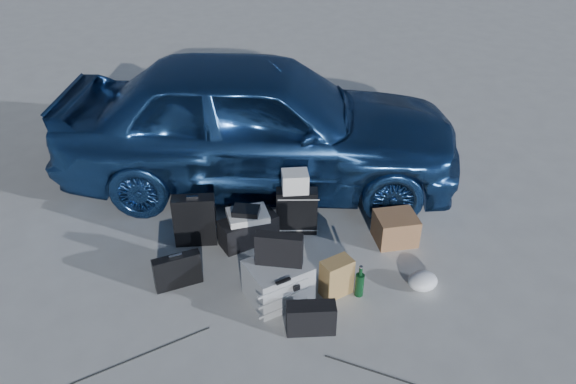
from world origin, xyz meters
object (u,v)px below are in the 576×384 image
object	(u,v)px
car	(259,122)
suitcase_right	(297,211)
pelican_case	(278,281)
briefcase	(178,271)
green_bottle	(360,281)
suitcase_left	(195,220)
duffel_bag	(249,230)
cardboard_box	(395,228)

from	to	relation	value
car	suitcase_right	world-z (taller)	car
pelican_case	briefcase	bearing A→B (deg)	140.48
suitcase_right	green_bottle	world-z (taller)	suitcase_right
suitcase_left	suitcase_right	bearing A→B (deg)	5.84
pelican_case	suitcase_left	xyz separation A→B (m)	(-0.67, 0.99, 0.08)
duffel_bag	cardboard_box	world-z (taller)	cardboard_box
pelican_case	duffel_bag	bearing A→B (deg)	81.15
suitcase_right	cardboard_box	world-z (taller)	suitcase_right
car	pelican_case	world-z (taller)	car
briefcase	suitcase_left	size ratio (longest dim) A/B	0.80
suitcase_right	cardboard_box	size ratio (longest dim) A/B	1.25
green_bottle	suitcase_right	bearing A→B (deg)	107.51
car	cardboard_box	xyz separation A→B (m)	(1.16, -1.50, -0.64)
pelican_case	briefcase	world-z (taller)	pelican_case
pelican_case	cardboard_box	size ratio (longest dim) A/B	1.30
car	duffel_bag	size ratio (longest dim) A/B	7.78
cardboard_box	green_bottle	world-z (taller)	green_bottle
briefcase	cardboard_box	xyz separation A→B (m)	(2.25, 0.22, -0.02)
car	duffel_bag	xyz separation A→B (m)	(-0.34, -1.20, -0.64)
pelican_case	suitcase_right	xyz separation A→B (m)	(0.40, 0.96, 0.06)
suitcase_right	green_bottle	bearing A→B (deg)	-60.61
car	green_bottle	size ratio (longest dim) A/B	14.12
car	cardboard_box	size ratio (longest dim) A/B	11.25
suitcase_left	duffel_bag	distance (m)	0.56
suitcase_right	green_bottle	size ratio (longest dim) A/B	1.57
pelican_case	suitcase_right	distance (m)	1.04
pelican_case	suitcase_left	bearing A→B (deg)	106.56
suitcase_right	duffel_bag	bearing A→B (deg)	-159.74
pelican_case	briefcase	distance (m)	0.96
briefcase	cardboard_box	size ratio (longest dim) A/B	1.08
duffel_bag	pelican_case	bearing A→B (deg)	-99.20
pelican_case	suitcase_right	bearing A→B (deg)	49.94
green_bottle	suitcase_left	bearing A→B (deg)	141.57
cardboard_box	green_bottle	xyz separation A→B (m)	(-0.63, -0.71, 0.01)
car	pelican_case	size ratio (longest dim) A/B	8.67
suitcase_left	duffel_bag	bearing A→B (deg)	-4.01
cardboard_box	green_bottle	distance (m)	0.95
pelican_case	briefcase	xyz separation A→B (m)	(-0.89, 0.36, -0.02)
briefcase	green_bottle	size ratio (longest dim) A/B	1.35
suitcase_left	suitcase_right	distance (m)	1.07
green_bottle	duffel_bag	bearing A→B (deg)	130.88
suitcase_right	duffel_bag	distance (m)	0.55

